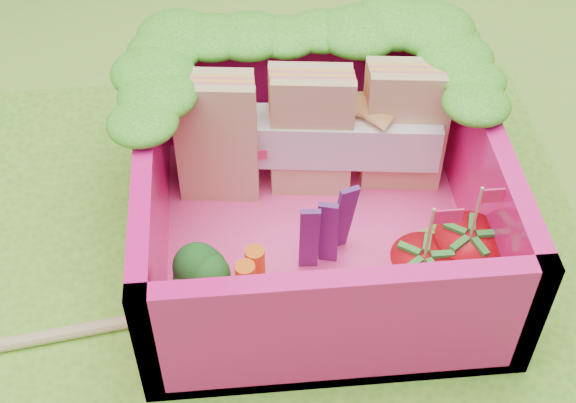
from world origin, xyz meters
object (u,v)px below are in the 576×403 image
at_px(strawberry_left, 421,278).
at_px(broccoli, 200,277).
at_px(sandwich_stack, 312,133).
at_px(strawberry_right, 465,258).
at_px(bento_box, 319,195).
at_px(chopsticks, 13,343).

bearing_deg(strawberry_left, broccoli, 177.43).
bearing_deg(sandwich_stack, strawberry_right, -49.11).
relative_size(sandwich_stack, strawberry_left, 2.24).
xyz_separation_m(sandwich_stack, strawberry_right, (0.49, -0.57, -0.14)).
height_order(bento_box, strawberry_left, bento_box).
bearing_deg(sandwich_stack, broccoli, -126.89).
bearing_deg(broccoli, sandwich_stack, 53.11).
relative_size(sandwich_stack, broccoli, 3.42).
relative_size(bento_box, strawberry_left, 2.71).
distance_m(broccoli, strawberry_right, 0.95).
height_order(sandwich_stack, strawberry_right, sandwich_stack).
bearing_deg(broccoli, bento_box, 34.77).
distance_m(broccoli, strawberry_left, 0.78).
relative_size(bento_box, sandwich_stack, 1.21).
bearing_deg(sandwich_stack, strawberry_left, -63.54).
bearing_deg(chopsticks, broccoli, 6.21).
xyz_separation_m(strawberry_left, chopsticks, (-1.45, -0.04, -0.15)).
relative_size(broccoli, strawberry_right, 0.64).
bearing_deg(bento_box, broccoli, -145.23).
xyz_separation_m(sandwich_stack, strawberry_left, (0.32, -0.64, -0.15)).
bearing_deg(strawberry_right, broccoli, -177.88).
relative_size(bento_box, chopsticks, 0.63).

